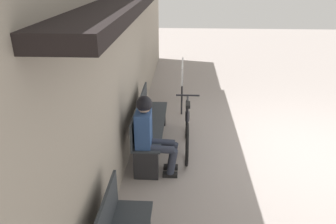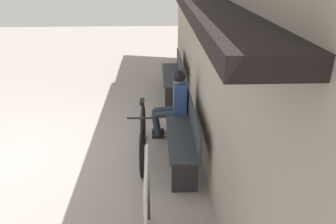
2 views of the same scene
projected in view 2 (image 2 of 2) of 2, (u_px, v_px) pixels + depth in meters
The scene contains 7 objects.
ground_plane at pixel (23, 160), 5.26m from camera, with size 24.00×24.00×0.00m, color gray.
storefront_wall at pixel (209, 57), 4.67m from camera, with size 12.00×0.56×3.20m.
park_bench_near at pixel (184, 133), 5.19m from camera, with size 1.88×0.42×0.87m.
bicycle at pixel (143, 137), 5.17m from camera, with size 1.63×0.40×0.92m.
person_seated at pixel (174, 99), 5.73m from camera, with size 0.34×0.61×1.23m.
park_bench_far at pixel (174, 76), 7.81m from camera, with size 1.80×0.42×0.87m.
signboard at pixel (147, 188), 3.40m from camera, with size 0.92×0.04×1.01m.
Camera 2 is at (4.55, 2.16, 2.89)m, focal length 35.00 mm.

